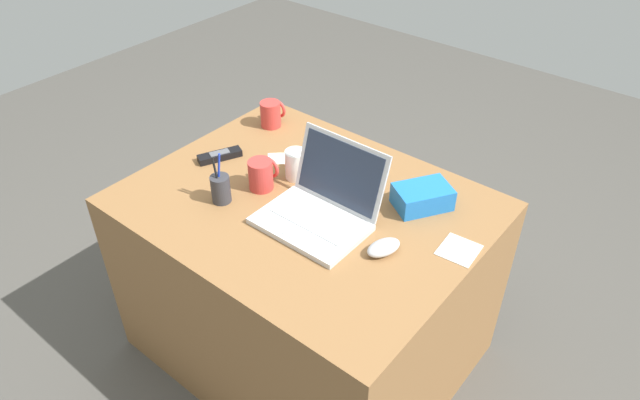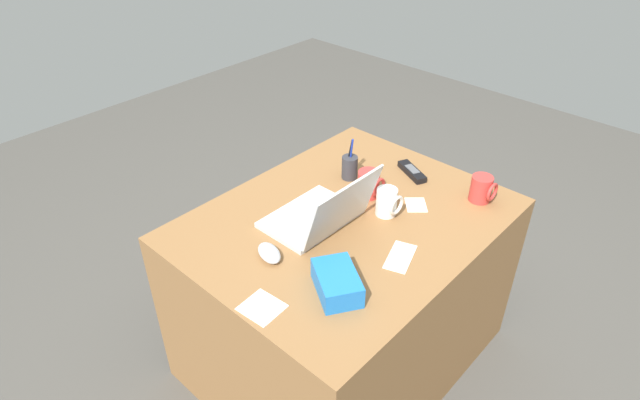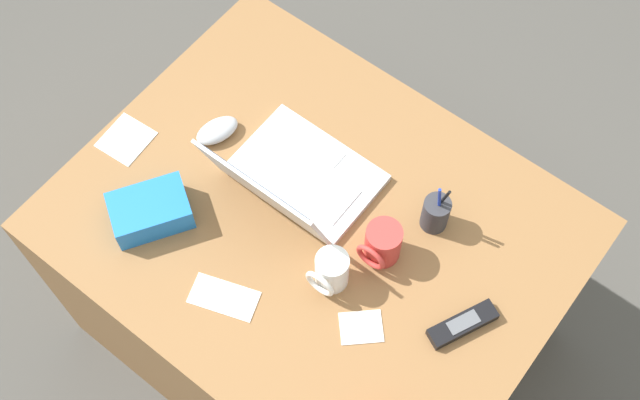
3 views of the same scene
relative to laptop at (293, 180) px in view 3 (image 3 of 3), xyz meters
name	(u,v)px [view 3 (image 3 of 3)]	position (x,y,z in m)	size (l,w,h in m)	color
ground_plane	(316,325)	(-0.09, 0.04, -0.75)	(6.00, 6.00, 0.00)	#4C4944
desk	(315,281)	(-0.09, 0.04, -0.40)	(1.12, 0.88, 0.71)	olive
laptop	(293,180)	(0.00, 0.00, 0.00)	(0.33, 0.29, 0.23)	silver
computer_mouse	(217,131)	(0.24, -0.01, -0.03)	(0.06, 0.11, 0.04)	silver
coffee_mug_white	(382,244)	(-0.26, 0.01, 0.01)	(0.08, 0.09, 0.10)	#C63833
coffee_mug_spare	(331,271)	(-0.21, 0.13, 0.00)	(0.07, 0.09, 0.10)	white
cordless_phone	(461,326)	(-0.49, 0.04, -0.03)	(0.11, 0.16, 0.03)	black
pen_holder	(436,213)	(-0.30, -0.13, 0.00)	(0.06, 0.06, 0.17)	#333338
snack_bag	(150,211)	(0.21, 0.25, -0.01)	(0.12, 0.17, 0.07)	blue
paper_note_near_laptop	(361,327)	(-0.32, 0.17, -0.05)	(0.09, 0.07, 0.00)	white
paper_note_left	(224,297)	(-0.05, 0.30, -0.05)	(0.15, 0.07, 0.00)	white
paper_note_right	(126,139)	(0.40, 0.14, -0.05)	(0.11, 0.11, 0.00)	white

